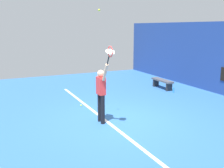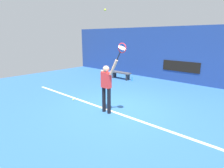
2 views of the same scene
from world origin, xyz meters
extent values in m
plane|color=#2D609E|center=(0.00, 0.00, 0.00)|extent=(18.00, 18.00, 0.00)
cube|color=white|center=(0.00, -0.34, 0.01)|extent=(10.00, 0.10, 0.01)
cylinder|color=black|center=(-0.15, -0.53, 0.46)|extent=(0.13, 0.13, 0.92)
cylinder|color=black|center=(0.10, -0.53, 0.46)|extent=(0.13, 0.13, 0.92)
cube|color=red|center=(-0.03, -0.53, 1.20)|extent=(0.34, 0.20, 0.55)
sphere|color=#D8A884|center=(-0.03, -0.53, 1.58)|extent=(0.22, 0.22, 0.22)
cylinder|color=#D8A884|center=(0.31, -0.53, 1.66)|extent=(0.36, 0.09, 0.55)
cylinder|color=#D8A884|center=(-0.23, -0.45, 1.22)|extent=(0.09, 0.23, 0.58)
cylinder|color=black|center=(0.52, -0.53, 2.05)|extent=(0.17, 0.03, 0.28)
torus|color=red|center=(0.66, -0.53, 2.31)|extent=(0.43, 0.02, 0.43)
cylinder|color=silver|center=(0.66, -0.53, 2.31)|extent=(0.24, 0.27, 0.13)
sphere|color=#CCE033|center=(-0.01, -0.57, 3.46)|extent=(0.07, 0.07, 0.07)
cube|color=#4C4C51|center=(-3.15, 4.04, 0.41)|extent=(1.40, 0.36, 0.08)
cube|color=#262628|center=(-3.70, 4.04, 0.18)|extent=(0.08, 0.32, 0.37)
cube|color=#262628|center=(-2.60, 4.04, 0.18)|extent=(0.08, 0.32, 0.37)
cylinder|color=#338CD8|center=(-2.25, 4.04, 0.12)|extent=(0.07, 0.07, 0.24)
sphere|color=#CCE033|center=(-1.98, -0.55, 0.03)|extent=(0.07, 0.07, 0.07)
camera|label=1|loc=(7.42, -3.63, 2.99)|focal=42.73mm
camera|label=2|loc=(4.41, -5.11, 2.66)|focal=30.45mm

